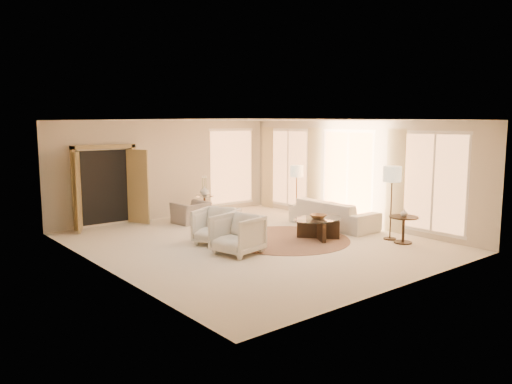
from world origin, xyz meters
TOP-DOWN VIEW (x-y plane):
  - room at (0.00, 0.00)m, footprint 7.04×8.04m
  - windows_right at (3.45, 0.10)m, footprint 0.10×6.40m
  - window_back_corner at (2.30, 3.95)m, footprint 1.70×0.10m
  - curtains_right at (3.40, 1.00)m, footprint 0.06×5.20m
  - french_doors at (-1.90, 3.82)m, footprint 1.95×0.66m
  - area_rug at (0.79, -0.27)m, footprint 3.28×3.28m
  - sofa at (2.73, 0.03)m, footprint 0.96×2.45m
  - armchair_left at (-0.72, 0.46)m, footprint 1.12×1.14m
  - armchair_right at (-0.88, -0.56)m, footprint 0.99×1.04m
  - accent_chair at (0.07, 2.83)m, footprint 0.96×0.70m
  - coffee_table at (1.44, -0.67)m, footprint 1.45×1.45m
  - end_table at (2.64, -2.20)m, footprint 0.66×0.66m
  - side_table at (0.89, 3.40)m, footprint 0.54×0.54m
  - floor_lamp_near at (2.68, 1.38)m, footprint 0.38×0.38m
  - floor_lamp_far at (2.71, -1.80)m, footprint 0.42×0.42m
  - bowl at (1.44, -0.67)m, footprint 0.46×0.46m
  - end_vase at (2.64, -2.20)m, footprint 0.19×0.19m
  - side_vase at (0.89, 3.40)m, footprint 0.33×0.33m

SIDE VIEW (x-z plane):
  - area_rug at x=0.79m, z-range 0.00..0.01m
  - coffee_table at x=1.44m, z-range 0.06..0.56m
  - sofa at x=2.73m, z-range 0.00..0.72m
  - side_table at x=0.89m, z-range 0.07..0.70m
  - accent_chair at x=0.07m, z-range 0.00..0.78m
  - end_table at x=2.64m, z-range 0.11..0.74m
  - armchair_left at x=-0.72m, z-range 0.00..0.89m
  - armchair_right at x=-0.88m, z-range 0.00..0.91m
  - bowl at x=1.44m, z-range 0.49..0.58m
  - end_vase at x=2.64m, z-range 0.62..0.79m
  - side_vase at x=0.89m, z-range 0.63..0.91m
  - french_doors at x=-1.90m, z-range -0.01..2.15m
  - curtains_right at x=3.40m, z-range 0.00..2.60m
  - floor_lamp_near at x=2.68m, z-range 0.54..2.09m
  - windows_right at x=3.45m, z-range 0.15..2.55m
  - window_back_corner at x=2.30m, z-range 0.15..2.55m
  - room at x=0.00m, z-range -0.02..2.81m
  - floor_lamp_far at x=2.71m, z-range 0.61..2.35m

